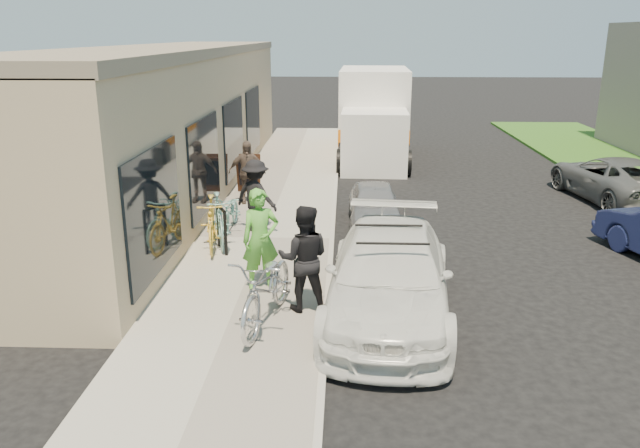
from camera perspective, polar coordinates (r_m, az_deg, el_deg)
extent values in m
plane|color=black|center=(11.30, 3.00, -6.86)|extent=(120.00, 120.00, 0.00)
cube|color=#9F9C8F|center=(14.19, -5.21, -1.52)|extent=(3.00, 34.00, 0.15)
cube|color=#A19D93|center=(14.08, 1.06, -1.64)|extent=(0.12, 34.00, 0.13)
cube|color=tan|center=(19.20, -13.21, 8.89)|extent=(3.50, 20.00, 4.00)
cube|color=gray|center=(19.03, -13.65, 15.15)|extent=(3.60, 20.00, 0.25)
cube|color=black|center=(11.25, -14.88, 1.12)|extent=(0.06, 3.00, 2.20)
cube|color=black|center=(15.01, -10.51, 5.32)|extent=(0.06, 3.00, 2.20)
cube|color=black|center=(18.87, -7.89, 7.81)|extent=(0.06, 3.00, 2.20)
cube|color=black|center=(22.77, -6.14, 9.44)|extent=(0.06, 3.00, 2.20)
cylinder|color=black|center=(13.00, -8.64, -0.89)|extent=(0.07, 0.07, 0.93)
cylinder|color=black|center=(13.58, -9.25, -0.14)|extent=(0.07, 0.07, 0.93)
cylinder|color=black|center=(13.15, -9.05, 1.44)|extent=(0.32, 0.60, 0.07)
cube|color=#32190E|center=(18.12, -6.63, 4.50)|extent=(0.63, 0.26, 1.04)
cube|color=#32190E|center=(18.48, -6.45, 4.75)|extent=(0.63, 0.26, 1.04)
cube|color=black|center=(18.07, -6.65, 4.64)|extent=(0.51, 0.17, 0.74)
imported|color=white|center=(10.45, 6.32, -4.72)|extent=(2.49, 5.12, 1.44)
cylinder|color=black|center=(9.69, 6.67, -1.84)|extent=(1.14, 0.04, 0.04)
cylinder|color=black|center=(10.60, 6.31, -0.17)|extent=(1.14, 0.04, 0.04)
imported|color=gray|center=(15.38, 5.01, 1.74)|extent=(1.29, 3.14, 1.07)
cube|color=white|center=(21.45, 4.96, 7.50)|extent=(2.27, 2.27, 2.09)
cube|color=black|center=(21.38, 4.99, 8.66)|extent=(2.03, 0.13, 0.99)
cube|color=white|center=(24.62, 4.92, 10.28)|extent=(2.67, 4.69, 3.18)
cube|color=orange|center=(24.71, 4.88, 8.64)|extent=(2.69, 4.71, 0.60)
cylinder|color=black|center=(21.03, 1.93, 5.69)|extent=(0.30, 0.89, 0.88)
cylinder|color=black|center=(21.06, 7.94, 5.55)|extent=(0.30, 0.89, 0.88)
cylinder|color=black|center=(22.21, 2.05, 6.30)|extent=(0.30, 0.89, 0.88)
cylinder|color=black|center=(22.24, 7.75, 6.17)|extent=(0.30, 0.89, 0.88)
cylinder|color=black|center=(26.32, 2.40, 7.99)|extent=(0.30, 0.89, 0.88)
cylinder|color=black|center=(26.35, 7.23, 7.88)|extent=(0.30, 0.89, 0.88)
imported|color=#505255|center=(19.62, 25.24, 3.80)|extent=(2.72, 4.78, 1.26)
imported|color=silver|center=(9.87, -4.82, -5.85)|extent=(1.21, 2.39, 1.20)
imported|color=#54AB39|center=(11.12, -5.46, -1.42)|extent=(0.78, 0.64, 1.84)
imported|color=black|center=(10.23, -1.48, -3.16)|extent=(0.88, 0.69, 1.79)
imported|color=#81C1B6|center=(13.73, -9.24, 0.38)|extent=(0.97, 1.87, 1.08)
imported|color=#81C1B6|center=(14.73, -8.16, 1.12)|extent=(0.59, 1.64, 0.86)
imported|color=gold|center=(13.45, -9.89, 0.04)|extent=(0.82, 1.90, 1.10)
imported|color=black|center=(14.46, -5.88, 2.59)|extent=(1.25, 1.07, 1.68)
imported|color=brown|center=(16.95, -6.70, 4.74)|extent=(1.04, 0.54, 1.69)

